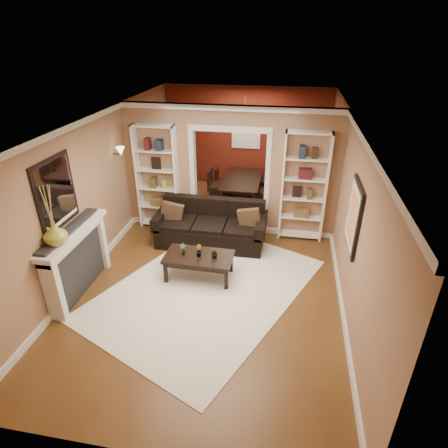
% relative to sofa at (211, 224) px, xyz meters
% --- Properties ---
extents(floor, '(8.00, 8.00, 0.00)m').
position_rel_sofa_xyz_m(floor, '(0.27, -0.45, -0.44)').
color(floor, brown).
rests_on(floor, ground).
extents(ceiling, '(8.00, 8.00, 0.00)m').
position_rel_sofa_xyz_m(ceiling, '(0.27, -0.45, 2.26)').
color(ceiling, white).
rests_on(ceiling, ground).
extents(wall_back, '(8.00, 0.00, 8.00)m').
position_rel_sofa_xyz_m(wall_back, '(0.27, 3.55, 0.91)').
color(wall_back, '#A27755').
rests_on(wall_back, ground).
extents(wall_front, '(8.00, 0.00, 8.00)m').
position_rel_sofa_xyz_m(wall_front, '(0.27, -4.45, 0.91)').
color(wall_front, '#A27755').
rests_on(wall_front, ground).
extents(wall_left, '(0.00, 8.00, 8.00)m').
position_rel_sofa_xyz_m(wall_left, '(-1.98, -0.45, 0.91)').
color(wall_left, '#A27755').
rests_on(wall_left, ground).
extents(wall_right, '(0.00, 8.00, 8.00)m').
position_rel_sofa_xyz_m(wall_right, '(2.52, -0.45, 0.91)').
color(wall_right, '#A27755').
rests_on(wall_right, ground).
extents(partition_wall, '(4.50, 0.15, 2.70)m').
position_rel_sofa_xyz_m(partition_wall, '(0.27, 0.75, 0.91)').
color(partition_wall, '#A27755').
rests_on(partition_wall, floor).
extents(red_back_panel, '(4.44, 0.04, 2.64)m').
position_rel_sofa_xyz_m(red_back_panel, '(0.27, 3.52, 0.88)').
color(red_back_panel, maroon).
rests_on(red_back_panel, floor).
extents(dining_window, '(0.78, 0.03, 0.98)m').
position_rel_sofa_xyz_m(dining_window, '(0.27, 3.48, 1.11)').
color(dining_window, '#8CA5CC').
rests_on(dining_window, wall_back).
extents(area_rug, '(4.13, 4.69, 0.01)m').
position_rel_sofa_xyz_m(area_rug, '(0.25, -1.55, -0.44)').
color(area_rug, white).
rests_on(area_rug, floor).
extents(sofa, '(2.27, 0.98, 0.89)m').
position_rel_sofa_xyz_m(sofa, '(0.00, 0.00, 0.00)').
color(sofa, black).
rests_on(sofa, floor).
extents(pillow_left, '(0.45, 0.16, 0.44)m').
position_rel_sofa_xyz_m(pillow_left, '(-0.80, -0.02, 0.21)').
color(pillow_left, brown).
rests_on(pillow_left, sofa).
extents(pillow_right, '(0.44, 0.16, 0.44)m').
position_rel_sofa_xyz_m(pillow_right, '(0.80, -0.02, 0.21)').
color(pillow_right, brown).
rests_on(pillow_right, sofa).
extents(coffee_table, '(1.21, 0.67, 0.46)m').
position_rel_sofa_xyz_m(coffee_table, '(0.05, -1.23, -0.22)').
color(coffee_table, black).
rests_on(coffee_table, floor).
extents(plant_left, '(0.13, 0.11, 0.21)m').
position_rel_sofa_xyz_m(plant_left, '(-0.23, -1.23, 0.12)').
color(plant_left, '#336626').
rests_on(plant_left, coffee_table).
extents(plant_center, '(0.14, 0.15, 0.22)m').
position_rel_sofa_xyz_m(plant_center, '(0.05, -1.23, 0.12)').
color(plant_center, '#336626').
rests_on(plant_center, coffee_table).
extents(plant_right, '(0.11, 0.11, 0.20)m').
position_rel_sofa_xyz_m(plant_right, '(0.33, -1.23, 0.11)').
color(plant_right, '#336626').
rests_on(plant_right, coffee_table).
extents(bookshelf_left, '(0.90, 0.30, 2.30)m').
position_rel_sofa_xyz_m(bookshelf_left, '(-1.28, 0.58, 0.71)').
color(bookshelf_left, white).
rests_on(bookshelf_left, floor).
extents(bookshelf_right, '(0.90, 0.30, 2.30)m').
position_rel_sofa_xyz_m(bookshelf_right, '(1.82, 0.58, 0.71)').
color(bookshelf_right, white).
rests_on(bookshelf_right, floor).
extents(fireplace, '(0.32, 1.70, 1.16)m').
position_rel_sofa_xyz_m(fireplace, '(-1.82, -1.95, 0.14)').
color(fireplace, white).
rests_on(fireplace, floor).
extents(vase, '(0.44, 0.44, 0.36)m').
position_rel_sofa_xyz_m(vase, '(-1.82, -2.36, 0.90)').
color(vase, '#A4A836').
rests_on(vase, fireplace).
extents(mirror, '(0.03, 0.95, 1.10)m').
position_rel_sofa_xyz_m(mirror, '(-1.96, -1.95, 1.36)').
color(mirror, silver).
rests_on(mirror, wall_left).
extents(wall_sconce, '(0.18, 0.18, 0.22)m').
position_rel_sofa_xyz_m(wall_sconce, '(-1.88, 0.10, 1.39)').
color(wall_sconce, '#FFE0A5').
rests_on(wall_sconce, wall_left).
extents(framed_art, '(0.04, 0.85, 1.05)m').
position_rel_sofa_xyz_m(framed_art, '(2.48, -1.45, 1.11)').
color(framed_art, black).
rests_on(framed_art, wall_right).
extents(dining_table, '(1.72, 0.96, 0.60)m').
position_rel_sofa_xyz_m(dining_table, '(0.37, 2.30, -0.14)').
color(dining_table, black).
rests_on(dining_table, floor).
extents(dining_chair_nw, '(0.61, 0.61, 0.95)m').
position_rel_sofa_xyz_m(dining_chair_nw, '(-0.18, 2.00, 0.03)').
color(dining_chair_nw, black).
rests_on(dining_chair_nw, floor).
extents(dining_chair_ne, '(0.45, 0.45, 0.84)m').
position_rel_sofa_xyz_m(dining_chair_ne, '(0.92, 2.00, -0.03)').
color(dining_chair_ne, black).
rests_on(dining_chair_ne, floor).
extents(dining_chair_sw, '(0.46, 0.46, 0.77)m').
position_rel_sofa_xyz_m(dining_chair_sw, '(-0.18, 2.60, -0.06)').
color(dining_chair_sw, black).
rests_on(dining_chair_sw, floor).
extents(dining_chair_se, '(0.61, 0.61, 0.94)m').
position_rel_sofa_xyz_m(dining_chair_se, '(0.92, 2.60, 0.03)').
color(dining_chair_se, black).
rests_on(dining_chair_se, floor).
extents(chandelier, '(0.50, 0.50, 0.30)m').
position_rel_sofa_xyz_m(chandelier, '(0.27, 2.25, 1.58)').
color(chandelier, '#3F2F1C').
rests_on(chandelier, ceiling).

